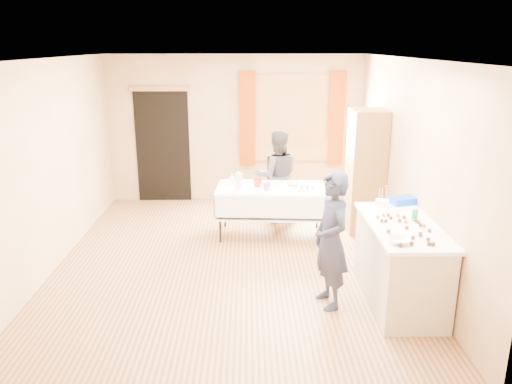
{
  "coord_description": "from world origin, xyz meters",
  "views": [
    {
      "loc": [
        0.22,
        -6.08,
        2.77
      ],
      "look_at": [
        0.32,
        0.0,
        0.96
      ],
      "focal_mm": 35.0,
      "sensor_mm": 36.0,
      "label": 1
    }
  ],
  "objects_px": {
    "girl": "(331,240)",
    "woman": "(277,176)",
    "chair": "(282,196)",
    "cabinet": "(365,171)",
    "party_table": "(271,207)",
    "counter": "(400,263)"
  },
  "relations": [
    {
      "from": "girl",
      "to": "woman",
      "type": "bearing_deg",
      "value": 173.91
    },
    {
      "from": "chair",
      "to": "girl",
      "type": "xyz_separation_m",
      "value": [
        0.31,
        -3.11,
        0.46
      ]
    },
    {
      "from": "woman",
      "to": "girl",
      "type": "bearing_deg",
      "value": 94.26
    },
    {
      "from": "cabinet",
      "to": "party_table",
      "type": "bearing_deg",
      "value": -171.79
    },
    {
      "from": "cabinet",
      "to": "chair",
      "type": "xyz_separation_m",
      "value": [
        -1.19,
        0.81,
        -0.63
      ]
    },
    {
      "from": "cabinet",
      "to": "girl",
      "type": "distance_m",
      "value": 2.47
    },
    {
      "from": "cabinet",
      "to": "chair",
      "type": "distance_m",
      "value": 1.57
    },
    {
      "from": "counter",
      "to": "cabinet",
      "type": "bearing_deg",
      "value": 87.42
    },
    {
      "from": "counter",
      "to": "party_table",
      "type": "relative_size",
      "value": 0.94
    },
    {
      "from": "chair",
      "to": "woman",
      "type": "xyz_separation_m",
      "value": [
        -0.11,
        -0.35,
        0.45
      ]
    },
    {
      "from": "girl",
      "to": "woman",
      "type": "relative_size",
      "value": 1.02
    },
    {
      "from": "counter",
      "to": "woman",
      "type": "height_order",
      "value": "woman"
    },
    {
      "from": "cabinet",
      "to": "woman",
      "type": "distance_m",
      "value": 1.39
    },
    {
      "from": "chair",
      "to": "girl",
      "type": "relative_size",
      "value": 0.65
    },
    {
      "from": "party_table",
      "to": "woman",
      "type": "xyz_separation_m",
      "value": [
        0.13,
        0.66,
        0.3
      ]
    },
    {
      "from": "counter",
      "to": "party_table",
      "type": "height_order",
      "value": "counter"
    },
    {
      "from": "cabinet",
      "to": "chair",
      "type": "bearing_deg",
      "value": 146.01
    },
    {
      "from": "chair",
      "to": "woman",
      "type": "relative_size",
      "value": 0.66
    },
    {
      "from": "party_table",
      "to": "chair",
      "type": "bearing_deg",
      "value": 80.2
    },
    {
      "from": "counter",
      "to": "woman",
      "type": "relative_size",
      "value": 1.04
    },
    {
      "from": "party_table",
      "to": "woman",
      "type": "distance_m",
      "value": 0.74
    },
    {
      "from": "party_table",
      "to": "girl",
      "type": "relative_size",
      "value": 1.09
    }
  ]
}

